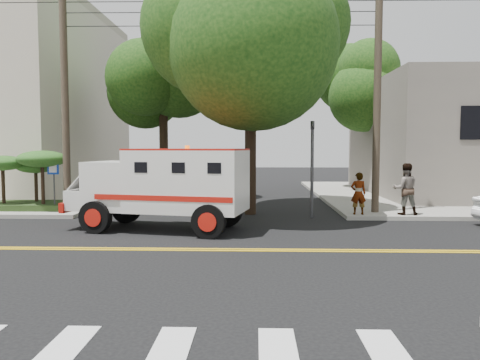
{
  "coord_description": "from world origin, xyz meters",
  "views": [
    {
      "loc": [
        1.7,
        -11.81,
        2.63
      ],
      "look_at": [
        1.21,
        2.88,
        1.6
      ],
      "focal_mm": 35.0,
      "sensor_mm": 36.0,
      "label": 1
    }
  ],
  "objects": [
    {
      "name": "ground",
      "position": [
        0.0,
        0.0,
        0.0
      ],
      "size": [
        100.0,
        100.0,
        0.0
      ],
      "primitive_type": "plane",
      "color": "black",
      "rests_on": "ground"
    },
    {
      "name": "sidewalk_ne",
      "position": [
        13.5,
        13.5,
        0.07
      ],
      "size": [
        17.0,
        17.0,
        0.15
      ],
      "primitive_type": "cube",
      "color": "gray",
      "rests_on": "ground"
    },
    {
      "name": "utility_pole_left",
      "position": [
        -5.6,
        6.0,
        4.5
      ],
      "size": [
        0.28,
        0.28,
        9.0
      ],
      "primitive_type": "cylinder",
      "color": "#382D23",
      "rests_on": "ground"
    },
    {
      "name": "utility_pole_right",
      "position": [
        6.3,
        6.2,
        4.5
      ],
      "size": [
        0.28,
        0.28,
        9.0
      ],
      "primitive_type": "cylinder",
      "color": "#382D23",
      "rests_on": "ground"
    },
    {
      "name": "tree_main",
      "position": [
        1.94,
        6.21,
        7.2
      ],
      "size": [
        6.08,
        5.7,
        9.85
      ],
      "color": "black",
      "rests_on": "ground"
    },
    {
      "name": "tree_left",
      "position": [
        -2.68,
        11.79,
        5.73
      ],
      "size": [
        4.48,
        4.2,
        7.7
      ],
      "color": "black",
      "rests_on": "ground"
    },
    {
      "name": "tree_right",
      "position": [
        8.84,
        15.77,
        6.09
      ],
      "size": [
        4.8,
        4.5,
        8.2
      ],
      "color": "black",
      "rests_on": "ground"
    },
    {
      "name": "traffic_signal",
      "position": [
        3.8,
        5.6,
        2.23
      ],
      "size": [
        0.15,
        0.18,
        3.6
      ],
      "color": "#3F3F42",
      "rests_on": "ground"
    },
    {
      "name": "accessibility_sign",
      "position": [
        -6.2,
        6.17,
        1.37
      ],
      "size": [
        0.45,
        0.1,
        2.02
      ],
      "color": "#3F3F42",
      "rests_on": "ground"
    },
    {
      "name": "palm_planter",
      "position": [
        -7.44,
        6.62,
        1.65
      ],
      "size": [
        3.52,
        2.63,
        2.36
      ],
      "color": "#1E3314",
      "rests_on": "sidewalk_nw"
    },
    {
      "name": "armored_truck",
      "position": [
        -1.15,
        2.83,
        1.47
      ],
      "size": [
        5.98,
        3.18,
        2.59
      ],
      "rotation": [
        0.0,
        0.0,
        -0.2
      ],
      "color": "silver",
      "rests_on": "ground"
    },
    {
      "name": "pedestrian_a",
      "position": [
        5.5,
        5.5,
        0.93
      ],
      "size": [
        0.57,
        0.38,
        1.56
      ],
      "primitive_type": "imported",
      "rotation": [
        0.0,
        0.0,
        3.15
      ],
      "color": "gray",
      "rests_on": "sidewalk_ne"
    },
    {
      "name": "pedestrian_b",
      "position": [
        7.22,
        5.5,
        1.1
      ],
      "size": [
        0.98,
        0.79,
        1.9
      ],
      "primitive_type": "imported",
      "rotation": [
        0.0,
        0.0,
        3.06
      ],
      "color": "gray",
      "rests_on": "sidewalk_ne"
    }
  ]
}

